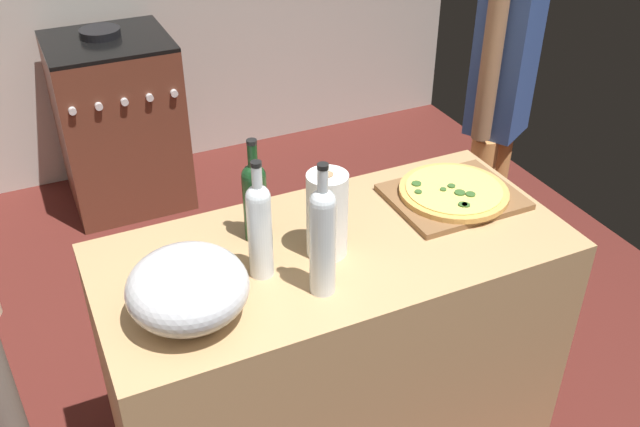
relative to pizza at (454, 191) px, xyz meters
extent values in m
cube|color=#511E19|center=(-0.54, 0.79, -0.98)|extent=(4.13, 3.77, 0.02)
cube|color=tan|center=(-0.45, -0.06, -0.50)|extent=(1.38, 0.65, 0.94)
cube|color=brown|center=(0.00, 0.00, -0.02)|extent=(0.40, 0.32, 0.02)
cylinder|color=tan|center=(0.00, 0.00, 0.00)|extent=(0.35, 0.35, 0.02)
cylinder|color=#EAC660|center=(0.00, 0.00, 0.01)|extent=(0.31, 0.31, 0.00)
cylinder|color=#335926|center=(-0.04, 0.01, 0.01)|extent=(0.02, 0.02, 0.01)
cylinder|color=#335926|center=(0.00, -0.03, 0.01)|extent=(0.03, 0.03, 0.01)
cylinder|color=#335926|center=(0.02, -0.06, 0.01)|extent=(0.03, 0.03, 0.01)
cylinder|color=#335926|center=(-0.10, 0.07, 0.01)|extent=(0.03, 0.03, 0.01)
cylinder|color=#335926|center=(-0.12, 0.03, 0.01)|extent=(0.02, 0.02, 0.01)
cylinder|color=#335926|center=(-0.03, -0.09, 0.01)|extent=(0.03, 0.03, 0.01)
cylinder|color=#335926|center=(0.00, 0.01, 0.01)|extent=(0.02, 0.02, 0.01)
cylinder|color=#335926|center=(-0.03, -0.10, 0.01)|extent=(0.03, 0.03, 0.01)
cylinder|color=#B2B2B7|center=(-0.92, -0.19, -0.03)|extent=(0.13, 0.13, 0.01)
ellipsoid|color=silver|center=(-0.92, -0.19, 0.06)|extent=(0.31, 0.31, 0.18)
cylinder|color=white|center=(-0.49, -0.09, 0.10)|extent=(0.12, 0.12, 0.25)
cylinder|color=#997551|center=(-0.49, -0.09, 0.10)|extent=(0.03, 0.03, 0.26)
cylinder|color=#143819|center=(-0.64, 0.07, 0.07)|extent=(0.07, 0.07, 0.21)
sphere|color=#143819|center=(-0.64, 0.07, 0.18)|extent=(0.07, 0.07, 0.07)
cylinder|color=#143819|center=(-0.64, 0.07, 0.24)|extent=(0.03, 0.03, 0.08)
cylinder|color=black|center=(-0.64, 0.07, 0.28)|extent=(0.03, 0.03, 0.01)
cylinder|color=silver|center=(-0.57, -0.23, 0.11)|extent=(0.07, 0.07, 0.28)
sphere|color=silver|center=(-0.57, -0.23, 0.25)|extent=(0.07, 0.07, 0.07)
cylinder|color=silver|center=(-0.57, -0.23, 0.30)|extent=(0.03, 0.03, 0.07)
cylinder|color=black|center=(-0.57, -0.23, 0.35)|extent=(0.03, 0.03, 0.01)
cylinder|color=silver|center=(-0.69, -0.10, 0.09)|extent=(0.07, 0.07, 0.25)
sphere|color=silver|center=(-0.69, -0.10, 0.22)|extent=(0.07, 0.07, 0.07)
cylinder|color=silver|center=(-0.69, -0.10, 0.27)|extent=(0.03, 0.03, 0.07)
cylinder|color=black|center=(-0.69, -0.10, 0.31)|extent=(0.03, 0.03, 0.01)
cube|color=brown|center=(-0.72, 2.02, -0.51)|extent=(0.62, 0.58, 0.91)
cube|color=black|center=(-0.72, 2.02, -0.05)|extent=(0.62, 0.58, 0.02)
cylinder|color=silver|center=(-0.96, 1.72, -0.26)|extent=(0.04, 0.02, 0.04)
cylinder|color=silver|center=(-0.84, 1.72, -0.26)|extent=(0.04, 0.02, 0.04)
cylinder|color=silver|center=(-0.72, 1.72, -0.26)|extent=(0.04, 0.02, 0.04)
cylinder|color=silver|center=(-0.59, 1.72, -0.26)|extent=(0.04, 0.02, 0.04)
cylinder|color=silver|center=(-0.47, 1.72, -0.26)|extent=(0.04, 0.02, 0.04)
cylinder|color=black|center=(-0.73, 2.07, -0.02)|extent=(0.20, 0.20, 0.04)
cylinder|color=slate|center=(-1.45, 0.16, -0.56)|extent=(0.11, 0.11, 0.82)
cylinder|color=#D88C4C|center=(0.64, 0.56, -0.55)|extent=(0.11, 0.11, 0.83)
cylinder|color=#D88C4C|center=(0.50, 0.48, -0.55)|extent=(0.11, 0.11, 0.83)
cube|color=#334C8C|center=(0.57, 0.52, 0.17)|extent=(0.28, 0.28, 0.62)
cylinder|color=#936B4C|center=(0.70, 0.59, 0.19)|extent=(0.08, 0.08, 0.59)
cylinder|color=#936B4C|center=(0.44, 0.45, 0.19)|extent=(0.08, 0.08, 0.59)
camera|label=1|loc=(-1.19, -1.56, 1.17)|focal=39.70mm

